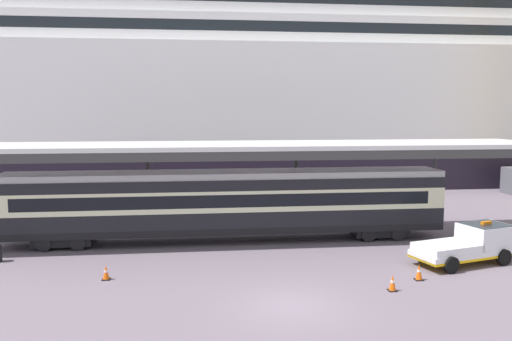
# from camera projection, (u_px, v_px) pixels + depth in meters

# --- Properties ---
(ground_plane) EXTENTS (400.00, 400.00, 0.00)m
(ground_plane) POSITION_uv_depth(u_px,v_px,m) (292.00, 306.00, 20.55)
(ground_plane) COLOR slate
(cruise_ship) EXTENTS (166.06, 28.76, 36.36)m
(cruise_ship) POSITION_uv_depth(u_px,v_px,m) (381.00, 70.00, 62.54)
(cruise_ship) COLOR black
(cruise_ship) RESTS_ON ground
(platform_canopy) EXTENTS (37.44, 5.77, 5.67)m
(platform_canopy) POSITION_uv_depth(u_px,v_px,m) (226.00, 148.00, 30.32)
(platform_canopy) COLOR silver
(platform_canopy) RESTS_ON ground
(train_carriage) EXTENTS (25.18, 2.81, 4.11)m
(train_carriage) POSITION_uv_depth(u_px,v_px,m) (226.00, 202.00, 30.28)
(train_carriage) COLOR black
(train_carriage) RESTS_ON ground
(service_truck) EXTENTS (5.56, 3.37, 2.02)m
(service_truck) POSITION_uv_depth(u_px,v_px,m) (471.00, 243.00, 26.23)
(service_truck) COLOR white
(service_truck) RESTS_ON ground
(traffic_cone_near) EXTENTS (0.36, 0.36, 0.71)m
(traffic_cone_near) POSITION_uv_depth(u_px,v_px,m) (392.00, 283.00, 22.17)
(traffic_cone_near) COLOR black
(traffic_cone_near) RESTS_ON ground
(traffic_cone_mid) EXTENTS (0.36, 0.36, 0.68)m
(traffic_cone_mid) POSITION_uv_depth(u_px,v_px,m) (106.00, 272.00, 23.62)
(traffic_cone_mid) COLOR black
(traffic_cone_mid) RESTS_ON ground
(traffic_cone_far) EXTENTS (0.36, 0.36, 0.75)m
(traffic_cone_far) POSITION_uv_depth(u_px,v_px,m) (419.00, 272.00, 23.57)
(traffic_cone_far) COLOR black
(traffic_cone_far) RESTS_ON ground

